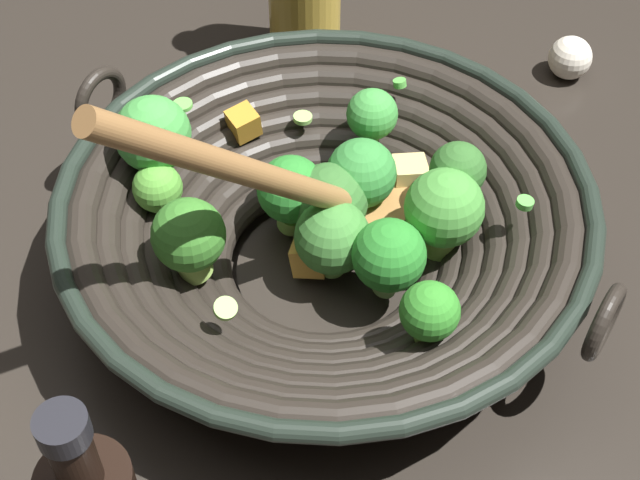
% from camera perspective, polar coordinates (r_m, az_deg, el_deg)
% --- Properties ---
extents(ground_plane, '(4.00, 4.00, 0.00)m').
position_cam_1_polar(ground_plane, '(0.73, 0.30, -2.16)').
color(ground_plane, '#28231E').
extents(wok, '(0.39, 0.42, 0.25)m').
position_cam_1_polar(wok, '(0.69, 0.28, 1.11)').
color(wok, black).
rests_on(wok, ground).
extents(garlic_bulb, '(0.04, 0.04, 0.04)m').
position_cam_1_polar(garlic_bulb, '(0.93, 14.74, 10.50)').
color(garlic_bulb, silver).
rests_on(garlic_bulb, ground).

